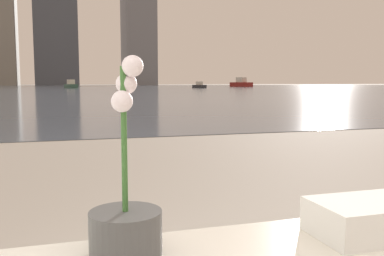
# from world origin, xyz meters

# --- Properties ---
(potted_orchid) EXTENTS (0.15, 0.15, 0.40)m
(potted_orchid) POSITION_xyz_m (-0.63, 0.95, 0.64)
(potted_orchid) COLOR #4C4C4C
(potted_orchid) RESTS_ON bathtub
(towel_stack) EXTENTS (0.24, 0.17, 0.08)m
(towel_stack) POSITION_xyz_m (-0.09, 0.90, 0.60)
(towel_stack) COLOR white
(towel_stack) RESTS_ON bathtub
(harbor_water) EXTENTS (180.00, 110.00, 0.01)m
(harbor_water) POSITION_xyz_m (0.00, 62.00, 0.01)
(harbor_water) COLOR slate
(harbor_water) RESTS_ON ground_plane
(harbor_boat_1) EXTENTS (1.62, 2.72, 0.97)m
(harbor_boat_1) POSITION_xyz_m (19.27, 62.34, 0.35)
(harbor_boat_1) COLOR #2D2D33
(harbor_boat_1) RESTS_ON harbor_water
(harbor_boat_2) EXTENTS (1.92, 3.49, 1.24)m
(harbor_boat_2) POSITION_xyz_m (0.48, 64.47, 0.45)
(harbor_boat_2) COLOR #335647
(harbor_boat_2) RESTS_ON harbor_water
(harbor_boat_5) EXTENTS (3.13, 4.95, 1.76)m
(harbor_boat_5) POSITION_xyz_m (31.59, 74.89, 0.63)
(harbor_boat_5) COLOR maroon
(harbor_boat_5) RESTS_ON harbor_water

